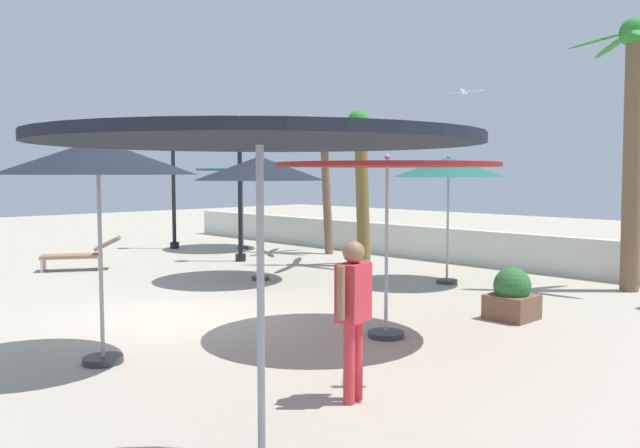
% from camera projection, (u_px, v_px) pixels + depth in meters
% --- Properties ---
extents(ground_plane, '(56.00, 56.00, 0.00)m').
position_uv_depth(ground_plane, '(176.00, 323.00, 10.32)').
color(ground_plane, '#B2A893').
extents(boundary_wall, '(25.20, 0.30, 0.90)m').
position_uv_depth(boundary_wall, '(487.00, 249.00, 16.54)').
color(boundary_wall, silver).
rests_on(boundary_wall, ground_plane).
extents(patio_umbrella_0, '(2.40, 2.40, 2.83)m').
position_uv_depth(patio_umbrella_0, '(98.00, 159.00, 7.92)').
color(patio_umbrella_0, '#333338').
rests_on(patio_umbrella_0, ground_plane).
extents(patio_umbrella_1, '(2.87, 2.87, 2.78)m').
position_uv_depth(patio_umbrella_1, '(260.00, 169.00, 14.24)').
color(patio_umbrella_1, '#333338').
rests_on(patio_umbrella_1, ground_plane).
extents(patio_umbrella_2, '(3.17, 3.17, 2.64)m').
position_uv_depth(patio_umbrella_2, '(387.00, 172.00, 9.22)').
color(patio_umbrella_2, '#333338').
rests_on(patio_umbrella_2, ground_plane).
extents(patio_umbrella_3, '(2.77, 2.77, 2.72)m').
position_uv_depth(patio_umbrella_3, '(260.00, 158.00, 4.06)').
color(patio_umbrella_3, '#333338').
rests_on(patio_umbrella_3, ground_plane).
extents(patio_umbrella_4, '(2.39, 2.39, 2.76)m').
position_uv_depth(patio_umbrella_4, '(449.00, 168.00, 13.82)').
color(patio_umbrella_4, '#333338').
rests_on(patio_umbrella_4, ground_plane).
extents(patio_umbrella_5, '(2.85, 2.85, 2.64)m').
position_uv_depth(patio_umbrella_5, '(242.00, 172.00, 20.23)').
color(patio_umbrella_5, '#333338').
rests_on(patio_umbrella_5, ground_plane).
extents(palm_tree_1, '(2.38, 2.42, 5.42)m').
position_uv_depth(palm_tree_1, '(633.00, 127.00, 12.86)').
color(palm_tree_1, brown).
rests_on(palm_tree_1, ground_plane).
extents(palm_tree_2, '(2.84, 2.94, 3.97)m').
position_uv_depth(palm_tree_2, '(361.00, 167.00, 16.49)').
color(palm_tree_2, brown).
rests_on(palm_tree_2, ground_plane).
extents(palm_tree_3, '(2.22, 2.23, 3.80)m').
position_uv_depth(palm_tree_3, '(324.00, 167.00, 19.09)').
color(palm_tree_3, brown).
rests_on(palm_tree_3, ground_plane).
extents(lamp_post_0, '(0.37, 0.37, 3.90)m').
position_uv_depth(lamp_post_0, '(240.00, 172.00, 17.34)').
color(lamp_post_0, black).
rests_on(lamp_post_0, ground_plane).
extents(lamp_post_2, '(0.40, 0.40, 3.99)m').
position_uv_depth(lamp_post_2, '(173.00, 166.00, 20.30)').
color(lamp_post_2, black).
rests_on(lamp_post_2, ground_plane).
extents(lounge_chair_0, '(1.41, 1.88, 0.82)m').
position_uv_depth(lounge_chair_0, '(81.00, 254.00, 15.87)').
color(lounge_chair_0, '#B7B7BC').
rests_on(lounge_chair_0, ground_plane).
extents(guest_0, '(0.31, 0.55, 1.68)m').
position_uv_depth(guest_0, '(353.00, 305.00, 6.67)').
color(guest_0, '#D8333F').
rests_on(guest_0, ground_plane).
extents(seagull_0, '(1.20, 0.38, 0.14)m').
position_uv_depth(seagull_0, '(464.00, 92.00, 18.95)').
color(seagull_0, white).
extents(planter, '(0.70, 0.70, 0.85)m').
position_uv_depth(planter, '(512.00, 296.00, 10.53)').
color(planter, brown).
rests_on(planter, ground_plane).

